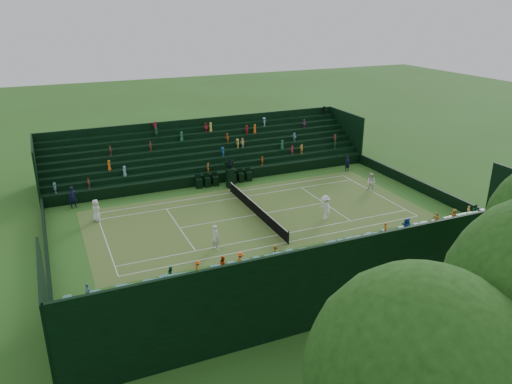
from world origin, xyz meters
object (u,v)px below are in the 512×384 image
tennis_net (256,209)px  player_near_west (96,210)px  player_near_east (215,237)px  player_far_west (371,182)px  player_far_east (325,208)px  umpire_chair (230,175)px

tennis_net → player_near_west: 12.65m
tennis_net → player_near_east: (4.42, -5.01, 0.41)m
player_near_west → player_near_east: size_ratio=0.97×
player_near_east → player_far_west: (-5.33, 16.90, -0.10)m
tennis_net → player_far_west: 11.93m
tennis_net → player_far_east: player_far_east is taller
player_near_west → player_far_east: (6.89, 16.70, 0.10)m
tennis_net → player_far_east: (2.97, 4.68, 0.48)m
tennis_net → player_near_east: bearing=-48.6°
umpire_chair → player_near_west: 12.78m
player_near_east → player_far_east: (-1.46, 9.69, 0.07)m
tennis_net → player_far_east: bearing=57.7°
tennis_net → player_far_west: player_far_west is taller
tennis_net → player_far_east: 5.56m
player_far_east → player_far_west: bearing=118.2°
tennis_net → player_near_east: 6.70m
player_near_east → player_far_west: size_ratio=1.12×
player_near_east → player_far_west: player_near_east is taller
player_far_east → player_near_west: bearing=-112.5°
player_far_west → player_far_east: size_ratio=0.83×
player_near_west → player_far_east: bearing=-137.0°
player_near_west → player_far_west: 24.10m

